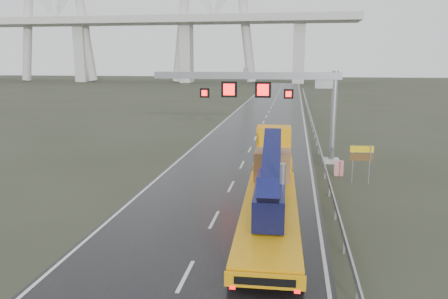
% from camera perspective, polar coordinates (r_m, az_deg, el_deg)
% --- Properties ---
extents(ground, '(400.00, 400.00, 0.00)m').
position_cam_1_polar(ground, '(18.90, -3.54, -13.44)').
color(ground, '#2E3122').
rests_on(ground, ground).
extents(road, '(11.00, 200.00, 0.02)m').
position_cam_1_polar(road, '(57.39, 5.19, 3.56)').
color(road, black).
rests_on(road, ground).
extents(guardrail, '(0.20, 140.00, 1.40)m').
position_cam_1_polar(guardrail, '(47.32, 11.75, 2.49)').
color(guardrail, gray).
rests_on(guardrail, ground).
extents(sign_gantry, '(14.90, 1.20, 7.42)m').
position_cam_1_polar(sign_gantry, '(34.81, 6.30, 7.61)').
color(sign_gantry, beige).
rests_on(sign_gantry, ground).
extents(heavy_haul_truck, '(3.16, 17.93, 4.19)m').
position_cam_1_polar(heavy_haul_truck, '(24.64, 6.25, -3.45)').
color(heavy_haul_truck, orange).
rests_on(heavy_haul_truck, ground).
extents(exit_sign_pair, '(1.50, 0.17, 2.57)m').
position_cam_1_polar(exit_sign_pair, '(29.87, 17.51, -0.91)').
color(exit_sign_pair, '#969A9E').
rests_on(exit_sign_pair, ground).
extents(striped_barrier, '(0.63, 0.36, 1.06)m').
position_cam_1_polar(striped_barrier, '(31.76, 14.75, -2.38)').
color(striped_barrier, red).
rests_on(striped_barrier, ground).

